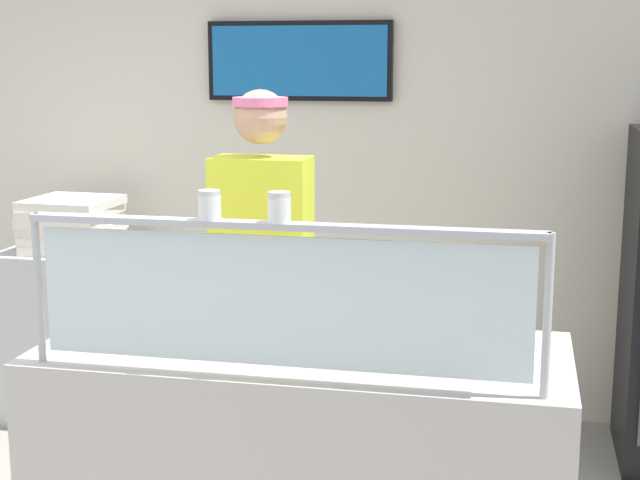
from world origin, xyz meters
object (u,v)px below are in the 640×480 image
object	(u,v)px
worker_figure	(263,281)
pizza_box_stack	(72,224)
parmesan_shaker	(210,207)
pizza_server	(246,330)
pepper_flake_shaker	(279,209)
pizza_tray	(234,333)

from	to	relation	value
worker_figure	pizza_box_stack	world-z (taller)	worker_figure
parmesan_shaker	pizza_server	bearing A→B (deg)	90.00
pizza_server	pepper_flake_shaker	size ratio (longest dim) A/B	3.19
pizza_box_stack	parmesan_shaker	bearing A→B (deg)	-53.17
parmesan_shaker	pizza_box_stack	size ratio (longest dim) A/B	0.19
worker_figure	pizza_server	bearing A→B (deg)	-79.63
parmesan_shaker	pepper_flake_shaker	distance (m)	0.21
pizza_tray	pizza_box_stack	distance (m)	2.01
pizza_server	parmesan_shaker	bearing A→B (deg)	-103.39
pizza_tray	pizza_server	world-z (taller)	pizza_server
parmesan_shaker	worker_figure	size ratio (longest dim) A/B	0.05
pepper_flake_shaker	pizza_box_stack	size ratio (longest dim) A/B	0.20
pepper_flake_shaker	pizza_server	bearing A→B (deg)	121.37
parmesan_shaker	worker_figure	bearing A→B (deg)	96.69
parmesan_shaker	pepper_flake_shaker	size ratio (longest dim) A/B	0.98
pizza_tray	parmesan_shaker	xyz separation A→B (m)	(0.05, -0.36, 0.49)
parmesan_shaker	pizza_box_stack	xyz separation A→B (m)	(-1.39, 1.86, -0.42)
pizza_server	worker_figure	bearing A→B (deg)	86.98
pizza_tray	pizza_server	distance (m)	0.06
pepper_flake_shaker	parmesan_shaker	bearing A→B (deg)	-180.00
pepper_flake_shaker	worker_figure	xyz separation A→B (m)	(-0.32, 0.95, -0.45)
pizza_server	parmesan_shaker	distance (m)	0.58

